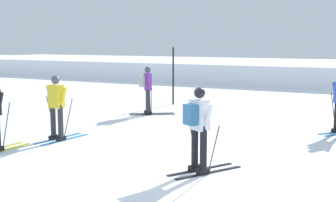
% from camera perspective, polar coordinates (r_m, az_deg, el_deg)
% --- Properties ---
extents(ground_plane, '(120.00, 120.00, 0.00)m').
position_cam_1_polar(ground_plane, '(9.63, -1.67, -7.85)').
color(ground_plane, white).
extents(far_snow_ridge, '(80.00, 8.15, 1.21)m').
position_cam_1_polar(far_snow_ridge, '(28.98, 18.25, 3.42)').
color(far_snow_ridge, white).
rests_on(far_snow_ridge, ground).
extents(skier_yellow, '(1.00, 1.63, 1.71)m').
position_cam_1_polar(skier_yellow, '(11.83, -14.24, -0.63)').
color(skier_yellow, '#237AC6').
rests_on(skier_yellow, ground).
extents(skier_purple, '(1.53, 1.21, 1.71)m').
position_cam_1_polar(skier_purple, '(15.62, -2.71, 1.72)').
color(skier_purple, black).
rests_on(skier_purple, ground).
extents(skier_white, '(1.12, 1.57, 1.71)m').
position_cam_1_polar(skier_white, '(8.62, 3.96, -3.20)').
color(skier_white, black).
rests_on(skier_white, ground).
extents(trail_marker_pole, '(0.07, 0.07, 2.35)m').
position_cam_1_polar(trail_marker_pole, '(18.07, 0.67, 3.24)').
color(trail_marker_pole, black).
rests_on(trail_marker_pole, ground).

